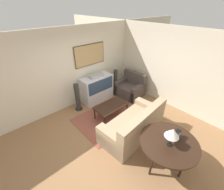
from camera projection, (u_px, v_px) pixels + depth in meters
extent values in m
plane|color=#8E6642|center=(112.00, 134.00, 4.36)|extent=(12.00, 12.00, 0.00)
cube|color=beige|center=(69.00, 70.00, 4.99)|extent=(12.00, 0.06, 2.70)
cube|color=#4C381E|center=(90.00, 55.00, 5.25)|extent=(1.22, 0.03, 0.74)
cube|color=tan|center=(90.00, 55.00, 5.24)|extent=(1.17, 0.01, 0.69)
cube|color=beige|center=(168.00, 68.00, 5.14)|extent=(0.06, 12.00, 2.70)
cube|color=brown|center=(109.00, 117.00, 5.00)|extent=(2.13, 1.54, 0.01)
cube|color=silver|center=(97.00, 94.00, 5.84)|extent=(1.20, 0.54, 0.44)
cube|color=silver|center=(97.00, 83.00, 5.58)|extent=(1.20, 0.54, 0.53)
cube|color=#2D425B|center=(101.00, 86.00, 5.41)|extent=(1.08, 0.01, 0.47)
cube|color=#9E9EA3|center=(96.00, 76.00, 5.42)|extent=(0.54, 0.30, 0.09)
cube|color=#9E8466|center=(132.00, 127.00, 4.30)|extent=(2.00, 1.08, 0.45)
cube|color=#9E8466|center=(144.00, 120.00, 3.84)|extent=(1.94, 0.38, 0.49)
cube|color=#9E8466|center=(148.00, 112.00, 4.78)|extent=(0.32, 0.94, 0.61)
cube|color=#9E8466|center=(112.00, 142.00, 3.73)|extent=(0.32, 0.94, 0.61)
cube|color=#715F49|center=(148.00, 113.00, 4.23)|extent=(0.37, 0.15, 0.34)
cube|color=#715F49|center=(130.00, 129.00, 3.69)|extent=(0.37, 0.15, 0.34)
cube|color=#473D38|center=(129.00, 91.00, 6.07)|extent=(0.89, 1.06, 0.45)
cube|color=#473D38|center=(135.00, 78.00, 6.01)|extent=(0.27, 1.00, 0.48)
cube|color=#473D38|center=(121.00, 86.00, 6.26)|extent=(0.82, 0.24, 0.59)
cube|color=#473D38|center=(138.00, 93.00, 5.79)|extent=(0.82, 0.24, 0.59)
cube|color=black|center=(111.00, 106.00, 4.83)|extent=(1.07, 0.61, 0.04)
cylinder|color=black|center=(105.00, 122.00, 4.51)|extent=(0.04, 0.04, 0.41)
cylinder|color=black|center=(127.00, 109.00, 5.06)|extent=(0.04, 0.04, 0.41)
cylinder|color=black|center=(95.00, 114.00, 4.83)|extent=(0.04, 0.04, 0.41)
cylinder|color=black|center=(117.00, 102.00, 5.39)|extent=(0.04, 0.04, 0.41)
cylinder|color=black|center=(169.00, 142.00, 3.17)|extent=(1.24, 1.24, 0.04)
cube|color=black|center=(168.00, 144.00, 3.21)|extent=(1.06, 0.50, 0.08)
cylinder|color=black|center=(152.00, 164.00, 3.17)|extent=(0.05, 0.05, 0.73)
cylinder|color=black|center=(173.00, 142.00, 3.67)|extent=(0.05, 0.05, 0.73)
cylinder|color=black|center=(183.00, 166.00, 3.12)|extent=(0.05, 0.05, 0.73)
cylinder|color=black|center=(169.00, 144.00, 3.09)|extent=(0.11, 0.11, 0.02)
cylinder|color=black|center=(171.00, 137.00, 2.99)|extent=(0.02, 0.02, 0.37)
cone|color=white|center=(173.00, 133.00, 2.92)|extent=(0.29, 0.29, 0.19)
cube|color=black|center=(177.00, 135.00, 3.20)|extent=(0.17, 0.09, 0.20)
cylinder|color=white|center=(179.00, 135.00, 3.15)|extent=(0.10, 0.01, 0.10)
cylinder|color=black|center=(79.00, 109.00, 5.39)|extent=(0.26, 0.26, 0.02)
cylinder|color=#2D2D2D|center=(77.00, 97.00, 5.13)|extent=(0.15, 0.15, 1.01)
cylinder|color=black|center=(115.00, 92.00, 6.41)|extent=(0.26, 0.26, 0.02)
cylinder|color=#2D2D2D|center=(115.00, 81.00, 6.15)|extent=(0.15, 0.15, 1.01)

